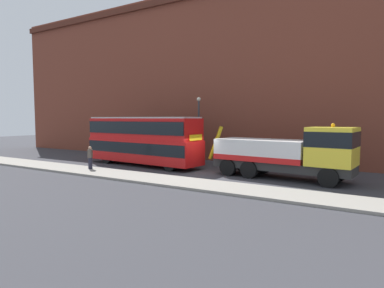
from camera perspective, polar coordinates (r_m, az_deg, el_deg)
ground_plane at (r=24.15m, az=2.22°, el=-4.97°), size 120.00×120.00×0.00m
near_kerb at (r=20.63m, az=-3.52°, el=-6.40°), size 60.00×2.80×0.15m
building_facade at (r=30.40m, az=8.88°, el=12.19°), size 60.00×1.50×16.00m
recovery_tow_truck at (r=22.23m, az=16.15°, el=-1.39°), size 10.23×3.39×3.67m
double_decker_bus at (r=27.98m, az=-8.55°, el=0.88°), size 11.18×3.47×4.06m
pedestrian_onlooker at (r=26.00m, az=-17.14°, el=-2.30°), size 0.42×0.48×1.71m
street_lamp at (r=29.65m, az=1.16°, el=3.53°), size 0.36×0.36×5.83m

